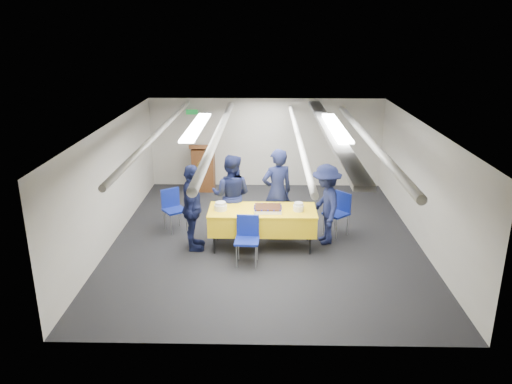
% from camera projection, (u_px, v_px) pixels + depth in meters
% --- Properties ---
extents(ground, '(7.00, 7.00, 0.00)m').
position_uv_depth(ground, '(265.00, 238.00, 10.01)').
color(ground, black).
rests_on(ground, ground).
extents(room_shell, '(6.00, 7.00, 2.30)m').
position_uv_depth(room_shell, '(271.00, 146.00, 9.82)').
color(room_shell, beige).
rests_on(room_shell, ground).
extents(serving_table, '(2.03, 0.86, 0.77)m').
position_uv_depth(serving_table, '(262.00, 220.00, 9.46)').
color(serving_table, black).
rests_on(serving_table, ground).
extents(sheet_cake, '(0.52, 0.41, 0.09)m').
position_uv_depth(sheet_cake, '(268.00, 209.00, 9.31)').
color(sheet_cake, white).
rests_on(sheet_cake, serving_table).
extents(plate_stack_left, '(0.24, 0.24, 0.16)m').
position_uv_depth(plate_stack_left, '(221.00, 206.00, 9.34)').
color(plate_stack_left, white).
rests_on(plate_stack_left, serving_table).
extents(plate_stack_right, '(0.20, 0.20, 0.16)m').
position_uv_depth(plate_stack_right, '(299.00, 207.00, 9.31)').
color(plate_stack_right, white).
rests_on(plate_stack_right, serving_table).
extents(podium, '(0.62, 0.53, 1.25)m').
position_uv_depth(podium, '(203.00, 167.00, 12.73)').
color(podium, brown).
rests_on(podium, ground).
extents(chair_near, '(0.44, 0.44, 0.87)m').
position_uv_depth(chair_near, '(247.00, 235.00, 8.87)').
color(chair_near, gray).
rests_on(chair_near, ground).
extents(chair_right, '(0.59, 0.59, 0.87)m').
position_uv_depth(chair_right, '(339.00, 209.00, 10.10)').
color(chair_right, gray).
rests_on(chair_right, ground).
extents(chair_left, '(0.59, 0.59, 0.87)m').
position_uv_depth(chair_left, '(173.00, 205.00, 10.30)').
color(chair_left, gray).
rests_on(chair_left, ground).
extents(sailor_a, '(0.77, 0.65, 1.78)m').
position_uv_depth(sailor_a, '(277.00, 192.00, 9.98)').
color(sailor_a, black).
rests_on(sailor_a, ground).
extents(sailor_b, '(0.92, 0.77, 1.67)m').
position_uv_depth(sailor_b, '(231.00, 195.00, 9.96)').
color(sailor_b, black).
rests_on(sailor_b, ground).
extents(sailor_c, '(0.48, 1.00, 1.66)m').
position_uv_depth(sailor_c, '(192.00, 208.00, 9.30)').
color(sailor_c, black).
rests_on(sailor_c, ground).
extents(sailor_d, '(0.72, 1.09, 1.58)m').
position_uv_depth(sailor_d, '(326.00, 204.00, 9.60)').
color(sailor_d, black).
rests_on(sailor_d, ground).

